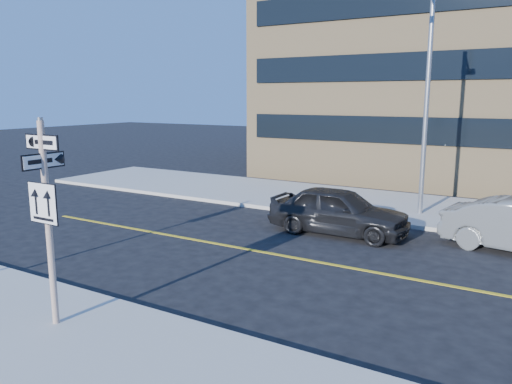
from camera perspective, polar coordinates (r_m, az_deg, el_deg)
The scene contains 5 objects.
ground at distance 12.60m, azimuth -12.63°, elevation -10.76°, with size 120.00×120.00×0.00m, color black.
sign_pole at distance 10.32m, azimuth -22.80°, elevation -2.02°, with size 0.92×0.92×4.06m.
parked_car_a at distance 17.06m, azimuth 9.40°, elevation -2.12°, with size 4.73×1.90×1.61m, color black.
streetlight_a at distance 19.64m, azimuth 18.85°, elevation 10.76°, with size 0.55×2.25×8.00m.
building_brick at distance 34.28m, azimuth 21.16°, elevation 17.52°, with size 18.00×18.00×18.00m, color tan.
Camera 1 is at (8.17, -8.43, 4.57)m, focal length 35.00 mm.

